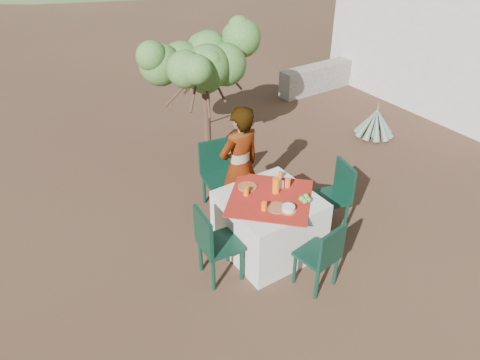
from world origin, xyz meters
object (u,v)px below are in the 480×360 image
table (269,224)px  guesthouse (469,19)px  chair_far (218,172)px  agave (375,123)px  chair_right (335,193)px  chair_near (323,254)px  juice_pitcher (276,185)px  person (240,167)px  chair_left (214,242)px  shrub_tree (206,67)px

table → guesthouse: size_ratio=0.31×
chair_far → agave: size_ratio=1.28×
chair_right → agave: (2.36, 1.47, -0.26)m
chair_right → chair_near: bearing=-36.6°
chair_right → juice_pitcher: (-0.85, 0.14, 0.35)m
table → chair_near: (0.09, -0.83, 0.09)m
chair_far → chair_right: (0.99, -1.23, -0.02)m
person → agave: size_ratio=2.21×
table → person: size_ratio=0.80×
chair_left → chair_far: bearing=-27.3°
shrub_tree → person: bearing=-107.4°
guesthouse → chair_far: bearing=-172.8°
chair_near → chair_right: bearing=-148.3°
chair_left → shrub_tree: bearing=-23.4°
juice_pitcher → guesthouse: bearing=17.0°
chair_left → person: 1.16m
chair_far → table: bearing=-79.3°
chair_right → shrub_tree: bearing=-157.7°
chair_left → agave: (4.13, 1.44, -0.27)m
chair_far → chair_left: chair_far is taller
chair_far → chair_left: bearing=-113.0°
chair_far → person: size_ratio=0.58×
person → juice_pitcher: size_ratio=8.53×
chair_right → guesthouse: (5.33, 2.03, 0.99)m
chair_left → table: bearing=-79.8°
juice_pitcher → table: bearing=-156.8°
chair_left → shrub_tree: shrub_tree is taller
person → guesthouse: guesthouse is taller
table → chair_near: chair_near is taller
juice_pitcher → agave: bearing=22.5°
chair_near → chair_right: (0.88, 0.75, 0.03)m
person → juice_pitcher: 0.64m
shrub_tree → juice_pitcher: shrub_tree is taller
table → shrub_tree: (0.57, 2.40, 1.11)m
chair_near → chair_right: chair_right is taller
chair_far → guesthouse: (6.32, 0.80, 0.98)m
chair_far → guesthouse: bearing=17.2°
chair_near → juice_pitcher: size_ratio=4.47×
table → chair_far: 1.15m
person → guesthouse: 6.43m
guesthouse → table: bearing=-162.8°
agave → table: bearing=-157.5°
chair_far → shrub_tree: shrub_tree is taller
guesthouse → chair_near: bearing=-155.9°
chair_near → table: bearing=-92.4°
guesthouse → juice_pitcher: (-6.18, -1.90, -0.64)m
shrub_tree → chair_far: bearing=-115.0°
chair_near → chair_left: 1.18m
person → agave: bearing=-172.7°
shrub_tree → guesthouse: bearing=-4.5°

